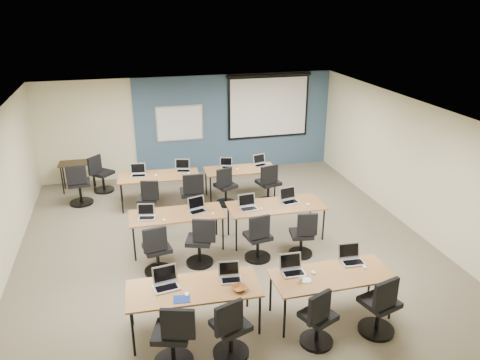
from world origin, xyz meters
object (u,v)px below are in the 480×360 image
object	(u,v)px
training_table_front_right	(332,277)
spare_chair_b	(79,188)
task_chair_4	(157,254)
laptop_7	(289,198)
task_chair_5	(201,245)
spare_chair_a	(101,177)
task_chair_11	(268,187)
task_chair_3	(380,310)
task_chair_0	(174,341)
laptop_1	(230,275)
laptop_10	(227,165)
laptop_2	(292,268)
utility_table	(77,166)
laptop_5	(197,208)
laptop_4	(146,214)
laptop_0	(166,282)
projector_screen	(269,103)
task_chair_6	(258,241)
laptop_8	(138,173)
training_table_back_left	(159,177)
task_chair_10	(225,189)
training_table_back_right	(240,171)
task_chair_7	(303,238)
training_table_front_left	(194,290)
laptop_6	(248,205)
whiteboard	(180,123)
task_chair_8	(149,203)
training_table_mid_right	(276,207)
laptop_3	(351,258)
task_chair_2	(318,322)
task_chair_1	(230,333)
laptop_9	(183,168)
training_table_mid_left	(177,216)

from	to	relation	value
training_table_front_right	spare_chair_b	bearing A→B (deg)	126.48
task_chair_4	laptop_7	distance (m)	2.93
task_chair_5	spare_chair_a	distance (m)	4.46
task_chair_11	task_chair_3	bearing A→B (deg)	-102.72
task_chair_11	task_chair_0	bearing A→B (deg)	-135.07
laptop_1	laptop_10	distance (m)	4.87
laptop_2	utility_table	world-z (taller)	laptop_2
task_chair_11	spare_chair_b	distance (m)	4.48
task_chair_5	laptop_5	bearing A→B (deg)	102.30
laptop_4	laptop_0	bearing A→B (deg)	-75.23
projector_screen	task_chair_6	bearing A→B (deg)	-109.52
task_chair_4	laptop_8	size ratio (longest dim) A/B	2.82
training_table_back_left	task_chair_10	bearing A→B (deg)	-13.50
training_table_back_right	task_chair_7	world-z (taller)	task_chair_7
training_table_front_left	laptop_6	world-z (taller)	laptop_6
whiteboard	training_table_front_left	distance (m)	6.69
laptop_8	laptop_6	bearing A→B (deg)	-43.10
laptop_0	laptop_1	distance (m)	0.95
task_chair_8	spare_chair_b	xyz separation A→B (m)	(-1.53, 1.19, 0.04)
laptop_2	task_chair_5	size ratio (longest dim) A/B	0.35
training_table_mid_right	task_chair_6	distance (m)	1.01
task_chair_7	training_table_mid_right	bearing A→B (deg)	116.37
task_chair_3	laptop_3	bearing A→B (deg)	77.42
task_chair_2	task_chair_10	world-z (taller)	task_chair_10
laptop_10	task_chair_10	world-z (taller)	task_chair_10
projector_screen	task_chair_11	bearing A→B (deg)	-107.13
whiteboard	task_chair_8	world-z (taller)	whiteboard
training_table_mid_right	spare_chair_b	bearing A→B (deg)	146.77
task_chair_8	utility_table	distance (m)	2.69
laptop_2	task_chair_4	bearing A→B (deg)	141.31
laptop_8	laptop_3	bearing A→B (deg)	-50.00
laptop_1	laptop_5	bearing A→B (deg)	98.06
laptop_1	task_chair_1	bearing A→B (deg)	-97.23
laptop_0	laptop_9	distance (m)	4.83
task_chair_2	laptop_8	xyz separation A→B (m)	(-2.14, 5.61, 0.40)
task_chair_5	task_chair_7	bearing A→B (deg)	13.31
training_table_back_left	laptop_9	xyz separation A→B (m)	(0.60, 0.17, 0.11)
training_table_back_right	laptop_9	size ratio (longest dim) A/B	4.92
task_chair_1	laptop_4	world-z (taller)	task_chair_1
task_chair_0	task_chair_1	size ratio (longest dim) A/B	1.03
training_table_mid_left	laptop_0	world-z (taller)	laptop_0
laptop_2	task_chair_5	xyz separation A→B (m)	(-1.12, 1.72, -0.39)
task_chair_10	task_chair_1	bearing A→B (deg)	-123.11
task_chair_7	laptop_10	size ratio (longest dim) A/B	3.19
laptop_3	laptop_8	size ratio (longest dim) A/B	1.01
task_chair_0	spare_chair_b	xyz separation A→B (m)	(-1.52, 5.82, 0.01)
training_table_back_left	laptop_4	xyz separation A→B (m)	(-0.43, -2.21, 0.10)
whiteboard	laptop_6	distance (m)	4.30
utility_table	task_chair_1	bearing A→B (deg)	-68.93
task_chair_4	laptop_5	xyz separation A→B (m)	(0.88, 0.90, 0.39)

